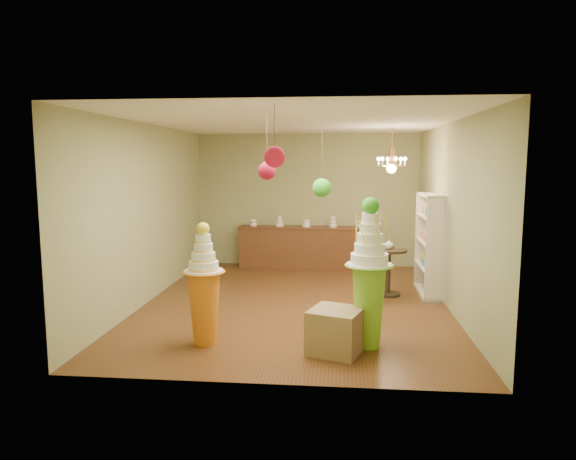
# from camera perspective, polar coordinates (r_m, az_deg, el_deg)

# --- Properties ---
(floor) EXTENTS (6.50, 6.50, 0.00)m
(floor) POSITION_cam_1_polar(r_m,az_deg,el_deg) (8.78, 0.83, -8.04)
(floor) COLOR #512E16
(floor) RESTS_ON ground
(ceiling) EXTENTS (6.50, 6.50, 0.00)m
(ceiling) POSITION_cam_1_polar(r_m,az_deg,el_deg) (8.49, 0.87, 11.87)
(ceiling) COLOR white
(ceiling) RESTS_ON ground
(wall_back) EXTENTS (5.00, 0.04, 3.00)m
(wall_back) POSITION_cam_1_polar(r_m,az_deg,el_deg) (11.74, 2.14, 3.33)
(wall_back) COLOR #959968
(wall_back) RESTS_ON ground
(wall_front) EXTENTS (5.00, 0.04, 3.00)m
(wall_front) POSITION_cam_1_polar(r_m,az_deg,el_deg) (5.30, -2.00, -1.79)
(wall_front) COLOR #959968
(wall_front) RESTS_ON ground
(wall_left) EXTENTS (0.04, 6.50, 3.00)m
(wall_left) POSITION_cam_1_polar(r_m,az_deg,el_deg) (9.06, -15.13, 1.83)
(wall_left) COLOR #959968
(wall_left) RESTS_ON ground
(wall_right) EXTENTS (0.04, 6.50, 3.00)m
(wall_right) POSITION_cam_1_polar(r_m,az_deg,el_deg) (8.67, 17.56, 1.50)
(wall_right) COLOR #959968
(wall_right) RESTS_ON ground
(pedestal_green) EXTENTS (0.76, 0.76, 1.93)m
(pedestal_green) POSITION_cam_1_polar(r_m,az_deg,el_deg) (6.63, 8.97, -6.20)
(pedestal_green) COLOR #76B928
(pedestal_green) RESTS_ON floor
(pedestal_orange) EXTENTS (0.61, 0.61, 1.60)m
(pedestal_orange) POSITION_cam_1_polar(r_m,az_deg,el_deg) (6.78, -9.28, -7.29)
(pedestal_orange) COLOR orange
(pedestal_orange) RESTS_ON floor
(burlap_riser) EXTENTS (0.77, 0.77, 0.55)m
(burlap_riser) POSITION_cam_1_polar(r_m,az_deg,el_deg) (6.53, 5.33, -11.10)
(burlap_riser) COLOR #91784F
(burlap_riser) RESTS_ON floor
(sideboard) EXTENTS (3.04, 0.54, 1.16)m
(sideboard) POSITION_cam_1_polar(r_m,az_deg,el_deg) (11.58, 2.03, -1.82)
(sideboard) COLOR #59311B
(sideboard) RESTS_ON floor
(shelving_unit) EXTENTS (0.33, 1.20, 1.80)m
(shelving_unit) POSITION_cam_1_polar(r_m,az_deg,el_deg) (9.49, 15.46, -1.57)
(shelving_unit) COLOR beige
(shelving_unit) RESTS_ON floor
(round_table) EXTENTS (0.84, 0.84, 0.84)m
(round_table) POSITION_cam_1_polar(r_m,az_deg,el_deg) (9.30, 11.08, -3.88)
(round_table) COLOR black
(round_table) RESTS_ON floor
(vase) EXTENTS (0.21, 0.21, 0.17)m
(vase) POSITION_cam_1_polar(r_m,az_deg,el_deg) (9.23, 11.14, -1.56)
(vase) COLOR beige
(vase) RESTS_ON round_table
(pom_red_left) EXTENTS (0.24, 0.24, 0.70)m
(pom_red_left) POSITION_cam_1_polar(r_m,az_deg,el_deg) (5.76, -1.49, 8.12)
(pom_red_left) COLOR #443A31
(pom_red_left) RESTS_ON ceiling
(pom_green_mid) EXTENTS (0.26, 0.26, 1.12)m
(pom_green_mid) POSITION_cam_1_polar(r_m,az_deg,el_deg) (7.18, 3.77, 4.73)
(pom_green_mid) COLOR #443A31
(pom_green_mid) RESTS_ON ceiling
(pom_red_right) EXTENTS (0.22, 0.22, 0.86)m
(pom_red_right) POSITION_cam_1_polar(r_m,az_deg,el_deg) (6.43, -2.35, 6.60)
(pom_red_right) COLOR #443A31
(pom_red_right) RESTS_ON ceiling
(chandelier) EXTENTS (0.71, 0.71, 0.85)m
(chandelier) POSITION_cam_1_polar(r_m,az_deg,el_deg) (9.45, 11.43, 7.04)
(chandelier) COLOR #CF8049
(chandelier) RESTS_ON ceiling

